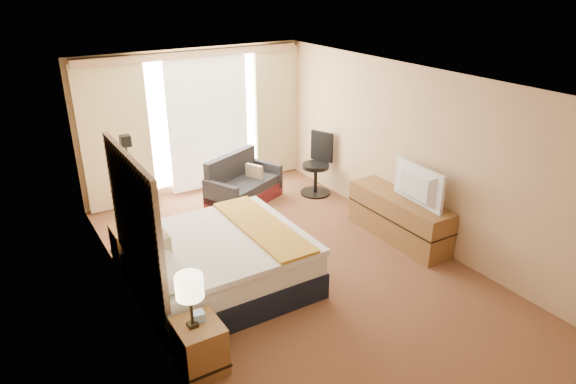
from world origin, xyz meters
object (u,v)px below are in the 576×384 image
nightstand_left (200,346)px  bed (220,262)px  loveseat (243,187)px  desk_chair (317,167)px  floor_lamp (128,166)px  lamp_right (125,197)px  media_dresser (399,218)px  nightstand_right (130,245)px  television (413,186)px  lamp_left (189,288)px

nightstand_left → bed: size_ratio=0.26×
nightstand_left → loveseat: loveseat is taller
loveseat → desk_chair: size_ratio=1.35×
nightstand_left → loveseat: size_ratio=0.36×
bed → floor_lamp: (-0.49, 2.10, 0.76)m
lamp_right → media_dresser: bearing=-22.2°
nightstand_right → television: television is taller
bed → nightstand_right: bearing=123.0°
nightstand_left → lamp_left: bearing=-177.9°
floor_lamp → television: size_ratio=1.60×
desk_chair → lamp_left: bearing=-163.2°
media_dresser → desk_chair: 2.13m
lamp_left → television: 3.78m
nightstand_left → loveseat: 4.22m
desk_chair → lamp_right: (-3.63, -0.62, 0.48)m
loveseat → lamp_right: 2.57m
nightstand_right → bed: 1.49m
nightstand_left → television: 3.80m
loveseat → lamp_right: size_ratio=2.75×
desk_chair → media_dresser: bearing=-112.6°
nightstand_left → lamp_right: 2.65m
nightstand_left → lamp_left: size_ratio=0.94×
nightstand_right → television: (3.65, -1.72, 0.71)m
loveseat → television: 3.16m
bed → loveseat: bearing=56.9°
media_dresser → television: size_ratio=1.80×
media_dresser → floor_lamp: size_ratio=1.13×
floor_lamp → nightstand_right: bearing=-110.5°
nightstand_left → bed: (0.81, 1.25, 0.10)m
media_dresser → bed: 2.90m
nightstand_right → lamp_left: size_ratio=0.94×
bed → television: size_ratio=2.09×
lamp_right → floor_lamp: bearing=70.4°
nightstand_right → loveseat: size_ratio=0.36×
media_dresser → desk_chair: desk_chair is taller
loveseat → lamp_left: lamp_left is taller
loveseat → media_dresser: bearing=-85.3°
media_dresser → loveseat: 2.86m
nightstand_left → lamp_right: lamp_right is taller
nightstand_left → bed: 1.50m
nightstand_left → desk_chair: bearing=40.9°
loveseat → television: size_ratio=1.55×
nightstand_right → desk_chair: size_ratio=0.48×
floor_lamp → nightstand_left: bearing=-95.4°
floor_lamp → desk_chair: bearing=-3.0°
nightstand_left → media_dresser: 3.85m
lamp_left → nightstand_left: bearing=2.1°
nightstand_left → floor_lamp: 3.47m
media_dresser → lamp_right: size_ratio=3.21×
media_dresser → lamp_right: (-3.67, 1.50, 0.63)m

